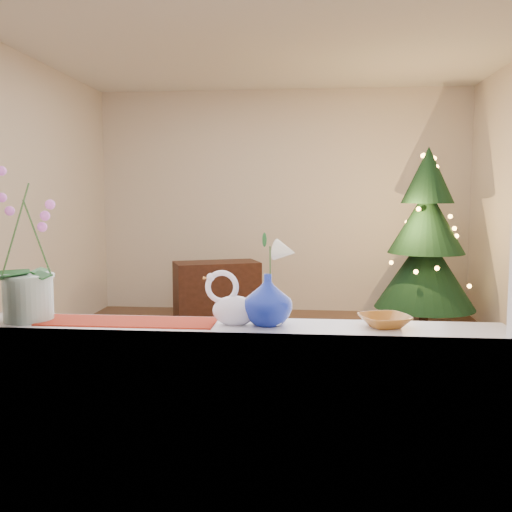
{
  "coord_description": "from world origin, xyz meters",
  "views": [
    {
      "loc": [
        0.33,
        -4.54,
        1.42
      ],
      "look_at": [
        0.04,
        -1.4,
        1.09
      ],
      "focal_mm": 40.0,
      "sensor_mm": 36.0,
      "label": 1
    }
  ],
  "objects": [
    {
      "name": "window_apron",
      "position": [
        0.0,
        -2.46,
        0.44
      ],
      "size": [
        2.2,
        0.08,
        0.88
      ],
      "primitive_type": "cube",
      "color": "white",
      "rests_on": "ground"
    },
    {
      "name": "ground",
      "position": [
        0.0,
        0.0,
        0.0
      ],
      "size": [
        5.0,
        5.0,
        0.0
      ],
      "primitive_type": "plane",
      "color": "#3D2519",
      "rests_on": "ground"
    },
    {
      "name": "window_frame",
      "position": [
        0.0,
        -2.47,
        1.7
      ],
      "size": [
        2.22,
        0.06,
        1.6
      ],
      "primitive_type": null,
      "color": "white",
      "rests_on": "windowsill"
    },
    {
      "name": "xmas_tree",
      "position": [
        1.57,
        1.63,
        0.97
      ],
      "size": [
        1.31,
        1.31,
        1.93
      ],
      "primitive_type": null,
      "rotation": [
        0.0,
        0.0,
        0.28
      ],
      "color": "black",
      "rests_on": "ground"
    },
    {
      "name": "orchid_pot",
      "position": [
        -0.79,
        -2.38,
        1.23
      ],
      "size": [
        0.21,
        0.21,
        0.62
      ],
      "primitive_type": null,
      "rotation": [
        0.0,
        0.0,
        0.01
      ],
      "color": "white",
      "rests_on": "windowsill"
    },
    {
      "name": "swan",
      "position": [
        0.05,
        -2.37,
        1.02
      ],
      "size": [
        0.25,
        0.16,
        0.2
      ],
      "primitive_type": null,
      "rotation": [
        0.0,
        0.0,
        -0.21
      ],
      "color": "white",
      "rests_on": "windowsill"
    },
    {
      "name": "blue_vase",
      "position": [
        0.18,
        -2.36,
        1.03
      ],
      "size": [
        0.27,
        0.27,
        0.23
      ],
      "primitive_type": "imported",
      "rotation": [
        0.0,
        0.0,
        0.26
      ],
      "color": "navy",
      "rests_on": "windowsill"
    },
    {
      "name": "runner",
      "position": [
        -0.38,
        -2.37,
        0.92
      ],
      "size": [
        0.7,
        0.2,
        0.01
      ],
      "primitive_type": "cube",
      "color": "maroon",
      "rests_on": "windowsill"
    },
    {
      "name": "windowsill",
      "position": [
        0.0,
        -2.37,
        0.9
      ],
      "size": [
        2.2,
        0.26,
        0.04
      ],
      "primitive_type": "cube",
      "color": "white",
      "rests_on": "window_apron"
    },
    {
      "name": "paperweight",
      "position": [
        0.21,
        -2.39,
        0.95
      ],
      "size": [
        0.07,
        0.07,
        0.06
      ],
      "primitive_type": "sphere",
      "rotation": [
        0.0,
        0.0,
        0.16
      ],
      "color": "white",
      "rests_on": "windowsill"
    },
    {
      "name": "wall_front",
      "position": [
        0.0,
        -2.5,
        1.35
      ],
      "size": [
        4.5,
        0.1,
        2.7
      ],
      "primitive_type": "cube",
      "color": "beige",
      "rests_on": "ground"
    },
    {
      "name": "amber_dish",
      "position": [
        0.63,
        -2.36,
        0.94
      ],
      "size": [
        0.21,
        0.21,
        0.04
      ],
      "primitive_type": "imported",
      "rotation": [
        0.0,
        0.0,
        0.35
      ],
      "color": "#9D5C1E",
      "rests_on": "windowsill"
    },
    {
      "name": "ceiling",
      "position": [
        0.0,
        0.0,
        2.7
      ],
      "size": [
        5.0,
        5.0,
        0.0
      ],
      "primitive_type": "plane",
      "color": "white",
      "rests_on": "wall_back"
    },
    {
      "name": "wall_back",
      "position": [
        0.0,
        2.5,
        1.35
      ],
      "size": [
        4.5,
        0.1,
        2.7
      ],
      "primitive_type": "cube",
      "color": "beige",
      "rests_on": "ground"
    },
    {
      "name": "side_table",
      "position": [
        -0.69,
        1.68,
        0.34
      ],
      "size": [
        1.02,
        0.77,
        0.69
      ],
      "primitive_type": "cube",
      "rotation": [
        0.0,
        0.0,
        0.38
      ],
      "color": "black",
      "rests_on": "ground"
    },
    {
      "name": "lily",
      "position": [
        0.18,
        -2.36,
        1.24
      ],
      "size": [
        0.13,
        0.07,
        0.17
      ],
      "primitive_type": null,
      "color": "silver",
      "rests_on": "blue_vase"
    }
  ]
}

